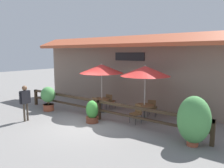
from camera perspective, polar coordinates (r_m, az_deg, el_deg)
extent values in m
plane|color=slate|center=(10.05, -7.31, -10.60)|extent=(60.00, 60.00, 0.00)
cube|color=gray|center=(12.95, 5.54, 1.83)|extent=(14.00, 0.40, 3.60)
cube|color=#B25133|center=(12.42, 4.33, 11.17)|extent=(14.28, 1.48, 0.70)
cube|color=black|center=(12.74, 4.57, 7.15)|extent=(1.97, 0.04, 0.47)
cube|color=#3D2D1E|center=(10.56, -3.44, -4.58)|extent=(10.40, 0.14, 0.11)
cube|color=#3D2D1E|center=(10.66, -3.42, -6.78)|extent=(10.40, 0.10, 0.09)
cube|color=#3D2D1E|center=(14.43, -19.24, -3.26)|extent=(0.14, 0.14, 0.95)
cube|color=#3D2D1E|center=(10.66, -3.42, -6.78)|extent=(0.14, 0.14, 0.95)
cube|color=#3D2D1E|center=(8.47, 24.82, -11.54)|extent=(0.14, 0.14, 0.95)
cylinder|color=#B7B2A8|center=(11.93, -2.70, -2.07)|extent=(0.06, 0.06, 2.20)
cone|color=red|center=(11.77, -2.74, 4.01)|extent=(2.37, 2.37, 0.48)
sphere|color=#B2ADA3|center=(11.76, -2.75, 5.18)|extent=(0.07, 0.07, 0.07)
cylinder|color=brown|center=(12.01, -2.69, -3.95)|extent=(0.90, 0.90, 0.05)
cylinder|color=#333333|center=(12.09, -2.68, -5.63)|extent=(0.07, 0.07, 0.68)
cylinder|color=#333333|center=(12.17, -2.67, -7.11)|extent=(0.50, 0.50, 0.03)
cube|color=brown|center=(11.51, -5.23, -5.80)|extent=(0.49, 0.49, 0.05)
cube|color=brown|center=(11.57, -4.50, -4.57)|extent=(0.40, 0.11, 0.40)
cylinder|color=#2D2D2D|center=(11.61, -6.54, -6.91)|extent=(0.04, 0.04, 0.42)
cylinder|color=#2D2D2D|center=(11.31, -5.38, -7.29)|extent=(0.04, 0.04, 0.42)
cylinder|color=#2D2D2D|center=(11.83, -5.05, -6.60)|extent=(0.04, 0.04, 0.42)
cylinder|color=#2D2D2D|center=(11.54, -3.88, -6.96)|extent=(0.04, 0.04, 0.42)
cube|color=brown|center=(12.64, -0.32, -4.50)|extent=(0.46, 0.46, 0.05)
cube|color=brown|center=(12.43, -0.78, -3.65)|extent=(0.40, 0.08, 0.40)
cylinder|color=#2D2D2D|center=(12.76, 0.85, -5.47)|extent=(0.04, 0.04, 0.42)
cylinder|color=#2D2D2D|center=(12.94, -0.61, -5.27)|extent=(0.04, 0.04, 0.42)
cylinder|color=#2D2D2D|center=(12.44, -0.03, -5.83)|extent=(0.04, 0.04, 0.42)
cylinder|color=#2D2D2D|center=(12.63, -1.51, -5.61)|extent=(0.04, 0.04, 0.42)
cylinder|color=#B7B2A8|center=(10.62, 8.52, -3.44)|extent=(0.06, 0.06, 2.20)
cone|color=red|center=(10.44, 8.66, 3.39)|extent=(2.37, 2.37, 0.48)
sphere|color=#B2ADA3|center=(10.42, 8.69, 4.71)|extent=(0.07, 0.07, 0.07)
cylinder|color=brown|center=(10.71, 8.47, -5.54)|extent=(0.90, 0.90, 0.05)
cylinder|color=#333333|center=(10.80, 8.43, -7.41)|extent=(0.07, 0.07, 0.68)
cylinder|color=#333333|center=(10.89, 8.39, -9.05)|extent=(0.50, 0.50, 0.03)
cube|color=brown|center=(10.14, 6.17, -7.74)|extent=(0.51, 0.51, 0.05)
cube|color=brown|center=(10.22, 6.95, -6.33)|extent=(0.39, 0.14, 0.40)
cylinder|color=#2D2D2D|center=(10.22, 4.62, -8.99)|extent=(0.04, 0.04, 0.42)
cylinder|color=#2D2D2D|center=(9.96, 6.14, -9.48)|extent=(0.04, 0.04, 0.42)
cylinder|color=#2D2D2D|center=(10.47, 6.16, -8.59)|extent=(0.04, 0.04, 0.42)
cylinder|color=#2D2D2D|center=(10.21, 7.67, -9.04)|extent=(0.04, 0.04, 0.42)
cube|color=brown|center=(11.40, 10.54, -6.04)|extent=(0.51, 0.51, 0.05)
cube|color=brown|center=(11.17, 10.35, -5.15)|extent=(0.40, 0.13, 0.40)
cylinder|color=#2D2D2D|center=(11.61, 11.63, -7.03)|extent=(0.04, 0.04, 0.42)
cylinder|color=#2D2D2D|center=(11.68, 9.79, -6.88)|extent=(0.04, 0.04, 0.42)
cylinder|color=#2D2D2D|center=(11.25, 11.25, -7.51)|extent=(0.04, 0.04, 0.42)
cylinder|color=#2D2D2D|center=(11.33, 9.35, -7.35)|extent=(0.04, 0.04, 0.42)
cylinder|color=#9E4C33|center=(8.40, 20.30, -14.10)|extent=(0.40, 0.40, 0.23)
cylinder|color=#9E4C33|center=(8.36, 20.33, -13.51)|extent=(0.43, 0.43, 0.04)
ellipsoid|color=#4C934C|center=(8.13, 20.59, -8.73)|extent=(1.14, 1.03, 1.66)
cylinder|color=#9E4C33|center=(12.82, -16.23, -5.88)|extent=(0.58, 0.58, 0.36)
cylinder|color=#9E4C33|center=(12.79, -16.26, -5.19)|extent=(0.62, 0.62, 0.04)
cylinder|color=brown|center=(12.75, -16.29, -4.53)|extent=(0.10, 0.10, 0.26)
ellipsoid|color=#4C934C|center=(12.67, -16.36, -2.67)|extent=(0.85, 0.76, 0.87)
cylinder|color=brown|center=(10.34, -5.19, -9.27)|extent=(0.57, 0.57, 0.26)
cylinder|color=brown|center=(10.31, -5.20, -8.69)|extent=(0.62, 0.62, 0.04)
ellipsoid|color=#3D8E38|center=(10.21, -5.23, -6.66)|extent=(0.60, 0.54, 0.84)
cylinder|color=brown|center=(11.17, 20.83, -8.24)|extent=(0.59, 0.59, 0.34)
cylinder|color=brown|center=(11.13, 20.87, -7.51)|extent=(0.64, 0.64, 0.04)
cylinder|color=brown|center=(11.11, 20.89, -6.98)|extent=(0.11, 0.11, 0.17)
ellipsoid|color=#3D8E38|center=(11.04, 20.97, -5.57)|extent=(0.61, 0.55, 0.58)
cylinder|color=#42382D|center=(11.15, -21.94, -6.95)|extent=(0.09, 0.09, 0.86)
cylinder|color=#42382D|center=(11.24, -21.23, -6.79)|extent=(0.09, 0.09, 0.86)
cube|color=black|center=(11.03, -21.78, -3.19)|extent=(0.24, 0.48, 0.61)
cylinder|color=black|center=(10.89, -22.90, -3.40)|extent=(0.07, 0.07, 0.58)
cylinder|color=black|center=(11.18, -20.69, -2.99)|extent=(0.07, 0.07, 0.58)
sphere|color=brown|center=(10.96, -21.90, -0.98)|extent=(0.23, 0.23, 0.23)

